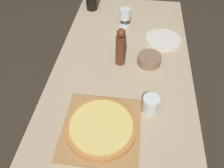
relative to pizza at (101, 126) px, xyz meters
The scene contains 9 objects.
ground_plane 0.84m from the pizza, 81.18° to the left, with size 12.00×12.00×0.00m, color #382D23.
dining_table 0.37m from the pizza, 81.18° to the left, with size 0.77×1.73×0.73m.
cutting_board 0.02m from the pizza, 90.00° to the left, with size 0.34×0.35×0.02m.
pizza is the anchor object (origin of this frame).
pepper_mill 0.46m from the pizza, 85.11° to the left, with size 0.06×0.06×0.23m.
wine_glass 0.82m from the pizza, 87.76° to the left, with size 0.07×0.07×0.13m.
small_bowl 0.51m from the pizza, 66.39° to the left, with size 0.13×0.13×0.05m.
drinking_tumbler 0.25m from the pizza, 33.02° to the left, with size 0.08×0.08×0.09m.
dinner_plate 0.75m from the pizza, 67.18° to the left, with size 0.22×0.22×0.01m.
Camera 1 is at (0.05, -0.83, 1.59)m, focal length 35.00 mm.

